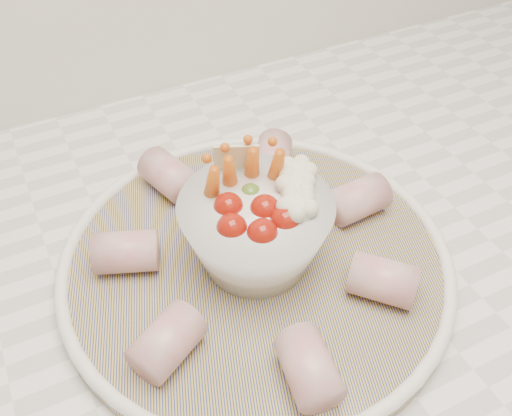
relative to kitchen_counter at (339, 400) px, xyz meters
name	(u,v)px	position (x,y,z in m)	size (l,w,h in m)	color
kitchen_counter	(339,400)	(0.00, 0.00, 0.00)	(2.04, 0.62, 0.92)	beige
serving_platter	(256,260)	(-0.17, -0.03, 0.47)	(0.46, 0.46, 0.02)	navy
veggie_bowl	(257,227)	(-0.17, -0.03, 0.51)	(0.13, 0.13, 0.11)	white
cured_meat_rolls	(254,244)	(-0.17, -0.03, 0.49)	(0.29, 0.32, 0.04)	#B7535D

